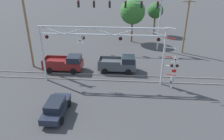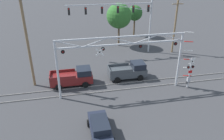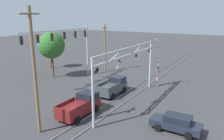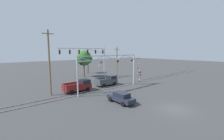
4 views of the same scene
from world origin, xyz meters
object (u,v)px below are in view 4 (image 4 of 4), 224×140
pickup_truck_following (78,86)px  sedan_waiting (121,97)px  traffic_signal_span (92,55)px  utility_pole_right (117,61)px  crossing_gantry (110,65)px  background_tree_beyond_span (84,58)px  crossing_signal_mast (139,75)px  background_tree_far_left_verge (88,59)px  pickup_truck_lead (107,81)px  utility_pole_left (49,62)px

pickup_truck_following → sedan_waiting: size_ratio=1.14×
traffic_signal_span → sedan_waiting: (-6.96, -17.72, -5.32)m
utility_pole_right → crossing_gantry: bearing=-137.3°
background_tree_beyond_span → crossing_signal_mast: bearing=-75.1°
crossing_gantry → background_tree_far_left_verge: (7.73, 20.25, -0.09)m
pickup_truck_lead → sedan_waiting: bearing=-118.5°
pickup_truck_following → utility_pole_right: utility_pole_right is taller
utility_pole_right → background_tree_beyond_span: size_ratio=1.13×
pickup_truck_lead → traffic_signal_span: bearing=77.5°
pickup_truck_lead → utility_pole_right: (9.41, 7.26, 3.29)m
utility_pole_left → sedan_waiting: bearing=-57.9°
crossing_signal_mast → crossing_gantry: bearing=174.5°
background_tree_beyond_span → background_tree_far_left_verge: background_tree_beyond_span is taller
crossing_signal_mast → sedan_waiting: bearing=-152.7°
crossing_gantry → sedan_waiting: crossing_gantry is taller
crossing_signal_mast → pickup_truck_following: size_ratio=1.38×
pickup_truck_following → background_tree_beyond_span: 15.66m
pickup_truck_lead → background_tree_beyond_span: background_tree_beyond_span is taller
pickup_truck_following → utility_pole_right: 18.19m
crossing_signal_mast → utility_pole_left: size_ratio=0.64×
traffic_signal_span → pickup_truck_lead: traffic_signal_span is taller
crossing_signal_mast → pickup_truck_lead: bearing=147.6°
utility_pole_right → background_tree_beyond_span: 9.24m
crossing_signal_mast → sedan_waiting: (-11.02, -5.69, -1.34)m
crossing_signal_mast → pickup_truck_lead: size_ratio=1.45×
traffic_signal_span → pickup_truck_lead: bearing=-102.5°
crossing_gantry → pickup_truck_lead: (1.73, 3.02, -3.62)m
pickup_truck_lead → background_tree_beyond_span: 13.01m
traffic_signal_span → background_tree_beyond_span: size_ratio=1.76×
crossing_signal_mast → background_tree_far_left_verge: (0.10, 20.98, 2.40)m
crossing_gantry → background_tree_beyond_span: (3.38, 15.21, 0.60)m
sedan_waiting → background_tree_beyond_span: background_tree_beyond_span is taller
utility_pole_left → background_tree_beyond_span: 17.48m
sedan_waiting → utility_pole_left: size_ratio=0.41×
crossing_gantry → utility_pole_left: utility_pole_left is taller
crossing_gantry → traffic_signal_span: bearing=72.5°
sedan_waiting → utility_pole_right: 22.41m
pickup_truck_following → background_tree_far_left_verge: background_tree_far_left_verge is taller
utility_pole_right → background_tree_beyond_span: utility_pole_right is taller
utility_pole_left → background_tree_beyond_span: utility_pole_left is taller
background_tree_beyond_span → background_tree_far_left_verge: size_ratio=1.22×
crossing_gantry → pickup_truck_lead: bearing=60.1°
crossing_gantry → utility_pole_right: size_ratio=1.64×
pickup_truck_lead → crossing_gantry: bearing=-119.9°
pickup_truck_lead → utility_pole_right: size_ratio=0.56×
crossing_gantry → background_tree_beyond_span: 15.59m
crossing_gantry → pickup_truck_lead: 5.02m
traffic_signal_span → utility_pole_left: bearing=-149.4°
pickup_truck_lead → background_tree_beyond_span: (1.65, 12.19, 4.22)m
traffic_signal_span → background_tree_beyond_span: traffic_signal_span is taller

